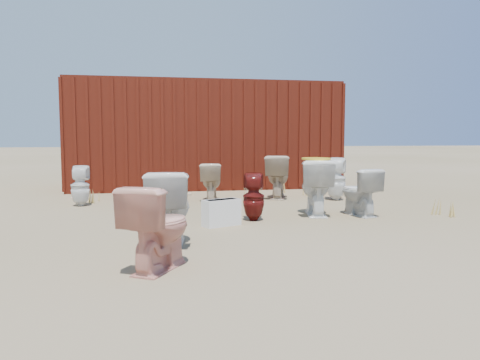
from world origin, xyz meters
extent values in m
plane|color=brown|center=(0.00, 0.00, 0.00)|extent=(100.00, 100.00, 0.00)
cube|color=#4A170C|center=(0.00, 5.20, 1.20)|extent=(6.00, 2.40, 2.40)
imported|color=#EC9D88|center=(-1.19, -1.83, 0.38)|extent=(0.74, 0.85, 0.75)
imported|color=silver|center=(-1.05, -0.90, 0.40)|extent=(0.56, 0.85, 0.81)
imported|color=#601310|center=(0.15, 0.37, 0.33)|extent=(0.35, 0.36, 0.66)
imported|color=silver|center=(1.78, 0.50, 0.35)|extent=(0.51, 0.75, 0.70)
imported|color=white|center=(-2.43, 2.27, 0.34)|extent=(0.31, 0.32, 0.68)
imported|color=beige|center=(-0.17, 2.54, 0.35)|extent=(0.49, 0.73, 0.69)
imported|color=#BFA78C|center=(1.11, 2.63, 0.41)|extent=(0.68, 0.90, 0.82)
imported|color=white|center=(1.17, 0.67, 0.41)|extent=(0.63, 0.89, 0.83)
imported|color=white|center=(2.10, 2.15, 0.39)|extent=(0.48, 0.48, 0.78)
ellipsoid|color=yellow|center=(1.17, 0.67, 0.84)|extent=(0.42, 0.52, 0.02)
cube|color=white|center=(-0.35, 0.06, 0.17)|extent=(0.54, 0.39, 0.35)
ellipsoid|color=#BEB08A|center=(-0.64, 3.50, 0.01)|extent=(0.50, 0.58, 0.02)
ellipsoid|color=#C3AA8D|center=(-2.57, 3.28, 0.01)|extent=(0.49, 0.56, 0.02)
cone|color=#AA8E44|center=(-2.35, 2.63, 0.13)|extent=(0.36, 0.36, 0.26)
cone|color=#AA8E44|center=(0.52, 2.23, 0.14)|extent=(0.32, 0.32, 0.28)
cone|color=#AA8E44|center=(1.91, 2.86, 0.14)|extent=(0.36, 0.36, 0.29)
cone|color=#AA8E44|center=(-0.86, 3.50, 0.13)|extent=(0.30, 0.30, 0.27)
cone|color=#AA8E44|center=(1.34, 3.50, 0.17)|extent=(0.34, 0.34, 0.34)
cone|color=#AA8E44|center=(3.05, 0.22, 0.11)|extent=(0.28, 0.28, 0.23)
camera|label=1|loc=(-1.24, -5.93, 1.17)|focal=35.00mm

